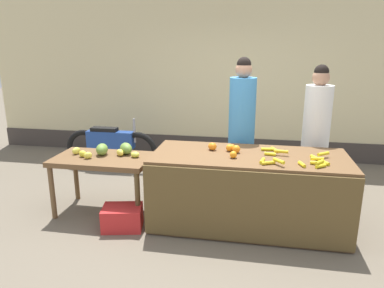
% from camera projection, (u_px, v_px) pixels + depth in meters
% --- Properties ---
extents(ground_plane, '(24.00, 24.00, 0.00)m').
position_uv_depth(ground_plane, '(205.00, 219.00, 4.26)').
color(ground_plane, '#665B4C').
extents(market_wall_back, '(9.14, 0.23, 2.88)m').
position_uv_depth(market_wall_back, '(227.00, 80.00, 6.45)').
color(market_wall_back, beige).
rests_on(market_wall_back, ground).
extents(fruit_stall_counter, '(2.17, 0.94, 0.84)m').
position_uv_depth(fruit_stall_counter, '(248.00, 190.00, 4.05)').
color(fruit_stall_counter, brown).
rests_on(fruit_stall_counter, ground).
extents(side_table_wooden, '(1.16, 0.67, 0.72)m').
position_uv_depth(side_table_wooden, '(103.00, 164.00, 4.32)').
color(side_table_wooden, brown).
rests_on(side_table_wooden, ground).
extents(banana_bunch_pile, '(0.75, 0.65, 0.07)m').
position_uv_depth(banana_bunch_pile, '(295.00, 158.00, 3.75)').
color(banana_bunch_pile, gold).
rests_on(banana_bunch_pile, fruit_stall_counter).
extents(orange_pile, '(0.38, 0.38, 0.09)m').
position_uv_depth(orange_pile, '(225.00, 148.00, 4.05)').
color(orange_pile, orange).
rests_on(orange_pile, fruit_stall_counter).
extents(mango_papaya_pile, '(0.87, 0.46, 0.14)m').
position_uv_depth(mango_papaya_pile, '(111.00, 150.00, 4.35)').
color(mango_papaya_pile, '#D1D645').
rests_on(mango_papaya_pile, side_table_wooden).
extents(vendor_woman_blue_shirt, '(0.34, 0.34, 1.88)m').
position_uv_depth(vendor_woman_blue_shirt, '(241.00, 130.00, 4.62)').
color(vendor_woman_blue_shirt, '#33333D').
rests_on(vendor_woman_blue_shirt, ground).
extents(vendor_woman_white_shirt, '(0.34, 0.34, 1.80)m').
position_uv_depth(vendor_woman_white_shirt, '(315.00, 135.00, 4.55)').
color(vendor_woman_white_shirt, '#33333D').
rests_on(vendor_woman_white_shirt, ground).
extents(parked_motorcycle, '(1.60, 0.18, 0.88)m').
position_uv_depth(parked_motorcycle, '(111.00, 145.00, 5.95)').
color(parked_motorcycle, black).
rests_on(parked_motorcycle, ground).
extents(produce_crate, '(0.50, 0.41, 0.26)m').
position_uv_depth(produce_crate, '(122.00, 218.00, 4.03)').
color(produce_crate, red).
rests_on(produce_crate, ground).
extents(produce_sack, '(0.44, 0.46, 0.53)m').
position_uv_depth(produce_sack, '(183.00, 174.00, 5.01)').
color(produce_sack, tan).
rests_on(produce_sack, ground).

